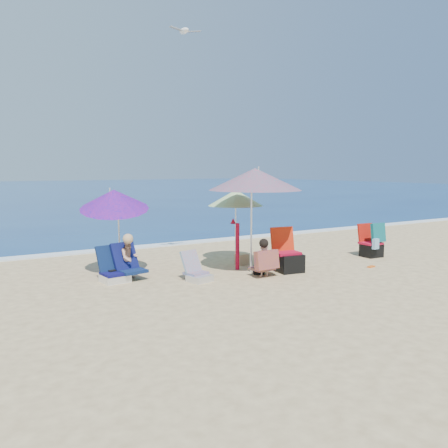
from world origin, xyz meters
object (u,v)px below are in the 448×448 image
umbrella_striped (236,198)px  seagull (184,31)px  person_left (129,258)px  umbrella_blue (114,199)px  camp_chair_right (372,245)px  chair_rainbow (197,273)px  umbrella_turquoise (255,179)px  chair_navy (114,272)px  furled_umbrella (237,241)px  camp_chair_left (288,259)px  person_center (265,258)px

umbrella_striped → seagull: 4.10m
seagull → person_left: bearing=-166.2°
umbrella_blue → camp_chair_right: bearing=-12.7°
chair_rainbow → camp_chair_right: 5.30m
umbrella_blue → chair_rainbow: umbrella_blue is taller
umbrella_striped → person_left: (-3.00, -0.43, -1.17)m
umbrella_blue → seagull: 4.14m
umbrella_turquoise → chair_navy: (-3.06, 0.79, -1.93)m
furled_umbrella → chair_navy: bearing=173.5°
chair_navy → seagull: size_ratio=0.97×
camp_chair_left → chair_navy: bearing=163.1°
umbrella_blue → furled_umbrella: umbrella_blue is taller
umbrella_striped → seagull: size_ratio=2.44×
umbrella_striped → seagull: seagull is taller
chair_navy → person_center: (2.98, -1.29, 0.22)m
chair_rainbow → camp_chair_left: bearing=-7.5°
umbrella_blue → person_left: bearing=-77.9°
furled_umbrella → seagull: bearing=139.6°
camp_chair_right → seagull: size_ratio=1.23×
chair_navy → umbrella_striped: bearing=8.4°
chair_navy → camp_chair_right: size_ratio=0.79×
person_center → seagull: seagull is taller
umbrella_striped → camp_chair_left: bearing=-76.8°
umbrella_striped → chair_rainbow: umbrella_striped is taller
furled_umbrella → person_left: furled_umbrella is taller
chair_navy → camp_chair_left: bearing=-16.9°
umbrella_blue → chair_navy: bearing=-112.9°
umbrella_turquoise → person_center: size_ratio=2.87×
umbrella_striped → chair_rainbow: size_ratio=2.60×
umbrella_turquoise → furled_umbrella: 1.55m
furled_umbrella → seagull: 4.95m
umbrella_blue → furled_umbrella: size_ratio=1.71×
umbrella_turquoise → person_left: size_ratio=2.43×
umbrella_blue → camp_chair_left: size_ratio=2.04×
umbrella_striped → chair_navy: (-3.37, -0.50, -1.43)m
umbrella_blue → seagull: bearing=-4.7°
furled_umbrella → chair_rainbow: 1.52m
umbrella_striped → person_left: size_ratio=1.86×
chair_navy → chair_rainbow: 1.75m
chair_navy → person_left: 0.45m
chair_rainbow → camp_chair_left: camp_chair_left is taller
umbrella_turquoise → camp_chair_left: umbrella_turquoise is taller
furled_umbrella → chair_navy: furled_umbrella is taller
furled_umbrella → chair_navy: 2.93m
chair_rainbow → person_center: (1.45, -0.45, 0.25)m
camp_chair_right → seagull: bearing=164.6°
umbrella_striped → camp_chair_left: size_ratio=1.84×
umbrella_striped → furled_umbrella: 1.36m
umbrella_turquoise → umbrella_striped: bearing=76.4°
chair_rainbow → person_center: 1.53m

